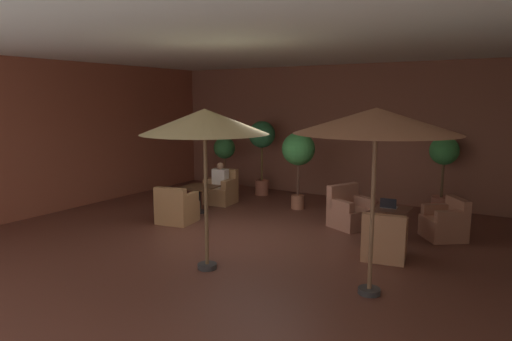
# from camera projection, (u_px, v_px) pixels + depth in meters

# --- Properties ---
(ground_plane) EXTENTS (10.51, 9.70, 0.02)m
(ground_plane) POSITION_uv_depth(u_px,v_px,m) (243.00, 242.00, 8.84)
(ground_plane) COLOR brown
(wall_back_brick) EXTENTS (10.51, 0.08, 3.67)m
(wall_back_brick) POSITION_uv_depth(u_px,v_px,m) (338.00, 132.00, 12.58)
(wall_back_brick) COLOR brown
(wall_back_brick) RESTS_ON ground_plane
(wall_left_accent) EXTENTS (0.08, 9.70, 3.67)m
(wall_left_accent) POSITION_uv_depth(u_px,v_px,m) (68.00, 136.00, 11.28)
(wall_left_accent) COLOR brown
(wall_left_accent) RESTS_ON ground_plane
(ceiling_slab) EXTENTS (10.51, 9.70, 0.06)m
(ceiling_slab) POSITION_uv_depth(u_px,v_px,m) (242.00, 46.00, 8.26)
(ceiling_slab) COLOR silver
(ceiling_slab) RESTS_ON wall_back_brick
(cafe_table_front_left) EXTENTS (0.69, 0.69, 0.64)m
(cafe_table_front_left) POSITION_uv_depth(u_px,v_px,m) (391.00, 217.00, 8.83)
(cafe_table_front_left) COLOR black
(cafe_table_front_left) RESTS_ON ground_plane
(armchair_front_left_north) EXTENTS (0.99, 1.00, 0.82)m
(armchair_front_left_north) POSITION_uv_depth(u_px,v_px,m) (445.00, 223.00, 8.95)
(armchair_front_left_north) COLOR #A3684C
(armchair_front_left_north) RESTS_ON ground_plane
(armchair_front_left_east) EXTENTS (1.01, 1.04, 0.90)m
(armchair_front_left_east) POSITION_uv_depth(u_px,v_px,m) (350.00, 212.00, 9.79)
(armchair_front_left_east) COLOR #A56C54
(armchair_front_left_east) RESTS_ON ground_plane
(armchair_front_left_south) EXTENTS (0.84, 0.86, 0.84)m
(armchair_front_left_south) POSITION_uv_depth(u_px,v_px,m) (385.00, 240.00, 7.84)
(armchair_front_left_south) COLOR #B27950
(armchair_front_left_south) RESTS_ON ground_plane
(cafe_table_front_right) EXTENTS (0.83, 0.83, 0.64)m
(cafe_table_front_right) POSITION_uv_depth(u_px,v_px,m) (199.00, 192.00, 11.04)
(cafe_table_front_right) COLOR black
(cafe_table_front_right) RESTS_ON ground_plane
(armchair_front_right_north) EXTENTS (0.87, 0.85, 0.84)m
(armchair_front_right_north) POSITION_uv_depth(u_px,v_px,m) (176.00, 209.00, 10.11)
(armchair_front_right_north) COLOR #A87748
(armchair_front_right_north) RESTS_ON ground_plane
(armchair_front_right_east) EXTENTS (0.77, 0.77, 0.90)m
(armchair_front_right_east) POSITION_uv_depth(u_px,v_px,m) (221.00, 191.00, 12.00)
(armchair_front_right_east) COLOR #A47548
(armchair_front_right_east) RESTS_ON ground_plane
(patio_umbrella_tall_red) EXTENTS (2.03, 2.03, 2.60)m
(patio_umbrella_tall_red) POSITION_uv_depth(u_px,v_px,m) (205.00, 123.00, 7.05)
(patio_umbrella_tall_red) COLOR #2D2D2D
(patio_umbrella_tall_red) RESTS_ON ground_plane
(patio_umbrella_center_beige) EXTENTS (2.24, 2.24, 2.64)m
(patio_umbrella_center_beige) POSITION_uv_depth(u_px,v_px,m) (376.00, 122.00, 6.08)
(patio_umbrella_center_beige) COLOR #2D2D2D
(patio_umbrella_center_beige) RESTS_ON ground_plane
(potted_tree_left_corner) EXTENTS (0.64, 0.64, 1.63)m
(potted_tree_left_corner) POSITION_uv_depth(u_px,v_px,m) (225.00, 156.00, 13.50)
(potted_tree_left_corner) COLOR #3C3A2A
(potted_tree_left_corner) RESTS_ON ground_plane
(potted_tree_mid_left) EXTENTS (0.76, 0.76, 2.13)m
(potted_tree_mid_left) POSITION_uv_depth(u_px,v_px,m) (262.00, 142.00, 12.89)
(potted_tree_mid_left) COLOR #AC5F46
(potted_tree_mid_left) RESTS_ON ground_plane
(potted_tree_mid_right) EXTENTS (0.83, 0.83, 1.94)m
(potted_tree_mid_right) POSITION_uv_depth(u_px,v_px,m) (298.00, 152.00, 11.24)
(potted_tree_mid_right) COLOR #A16045
(potted_tree_mid_right) RESTS_ON ground_plane
(potted_tree_right_corner) EXTENTS (0.68, 0.68, 1.88)m
(potted_tree_right_corner) POSITION_uv_depth(u_px,v_px,m) (443.00, 163.00, 10.74)
(potted_tree_right_corner) COLOR #A8604A
(potted_tree_right_corner) RESTS_ON ground_plane
(patron_blue_shirt) EXTENTS (0.41, 0.28, 0.66)m
(patron_blue_shirt) POSITION_uv_depth(u_px,v_px,m) (220.00, 177.00, 11.90)
(patron_blue_shirt) COLOR silver
(patron_blue_shirt) RESTS_ON ground_plane
(iced_drink_cup) EXTENTS (0.08, 0.08, 0.11)m
(iced_drink_cup) POSITION_uv_depth(u_px,v_px,m) (386.00, 204.00, 8.94)
(iced_drink_cup) COLOR white
(iced_drink_cup) RESTS_ON cafe_table_front_left
(open_laptop) EXTENTS (0.33, 0.25, 0.20)m
(open_laptop) POSITION_uv_depth(u_px,v_px,m) (389.00, 205.00, 8.85)
(open_laptop) COLOR #9EA0A5
(open_laptop) RESTS_ON cafe_table_front_left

